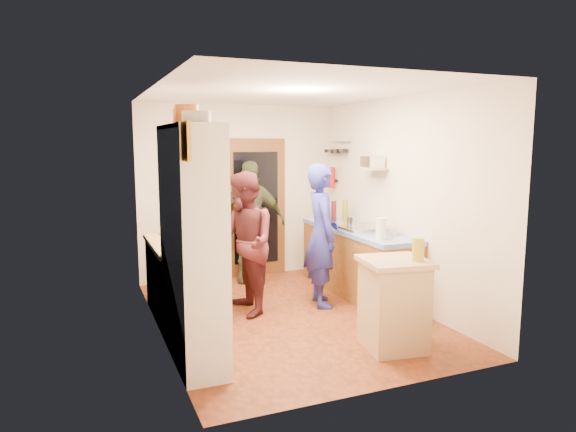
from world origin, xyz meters
TOP-DOWN VIEW (x-y plane):
  - floor at (0.00, 0.00)m, footprint 3.00×4.00m
  - ceiling at (0.00, 0.00)m, footprint 3.00×4.00m
  - wall_back at (0.00, 2.01)m, footprint 3.00×0.02m
  - wall_front at (0.00, -2.01)m, footprint 3.00×0.02m
  - wall_left at (-1.51, 0.00)m, footprint 0.02×4.00m
  - wall_right at (1.51, 0.00)m, footprint 0.02×4.00m
  - door_frame at (0.25, 1.97)m, footprint 0.95×0.06m
  - door_glass at (0.25, 1.94)m, footprint 0.70×0.02m
  - hutch_body at (-1.30, -0.80)m, footprint 0.40×1.20m
  - hutch_top_shelf at (-1.30, -0.80)m, footprint 0.40×1.14m
  - plate_stack at (-1.30, -1.11)m, footprint 0.24×0.24m
  - orange_pot_a at (-1.30, -0.71)m, footprint 0.22×0.22m
  - orange_pot_b at (-1.30, -0.48)m, footprint 0.17×0.17m
  - left_counter_base at (-1.20, 0.45)m, footprint 0.60×1.40m
  - left_counter_top at (-1.20, 0.45)m, footprint 0.64×1.44m
  - toaster at (-1.15, 0.03)m, footprint 0.23×0.16m
  - kettle at (-1.25, 0.24)m, footprint 0.17×0.17m
  - orange_bowl at (-1.12, 0.58)m, footprint 0.23×0.23m
  - chopping_board at (-1.18, 1.01)m, footprint 0.33×0.26m
  - right_counter_base at (1.20, 0.50)m, footprint 0.60×2.20m
  - right_counter_top at (1.20, 0.50)m, footprint 0.62×2.22m
  - hob at (1.20, 0.42)m, footprint 0.55×0.58m
  - pot_on_hob at (1.15, 0.53)m, footprint 0.18×0.18m
  - bottle_a at (1.05, 1.14)m, footprint 0.08×0.08m
  - bottle_b at (1.18, 1.16)m, footprint 0.09×0.09m
  - bottle_c at (1.31, 1.06)m, footprint 0.10×0.10m
  - paper_towel at (1.05, -0.30)m, footprint 0.14×0.14m
  - mixing_bowl at (1.30, -0.07)m, footprint 0.25×0.25m
  - island_base at (0.59, -1.28)m, footprint 0.63×0.63m
  - island_top at (0.59, -1.28)m, footprint 0.70×0.70m
  - cutting_board at (0.55, -1.22)m, footprint 0.39×0.33m
  - oil_jar at (0.75, -1.43)m, footprint 0.13×0.13m
  - pan_rail at (1.46, 1.52)m, footprint 0.02×0.65m
  - pan_hang_a at (1.40, 1.35)m, footprint 0.18×0.18m
  - pan_hang_b at (1.40, 1.55)m, footprint 0.16×0.16m
  - pan_hang_c at (1.40, 1.75)m, footprint 0.17×0.17m
  - wall_shelf at (1.37, 0.45)m, footprint 0.26×0.42m
  - radio at (1.37, 0.45)m, footprint 0.25×0.32m
  - ext_bracket at (1.47, 1.70)m, footprint 0.06×0.10m
  - fire_extinguisher at (1.41, 1.70)m, footprint 0.11×0.11m
  - picture_frame at (-1.48, -1.55)m, footprint 0.03×0.25m
  - person_hob at (0.57, 0.22)m, footprint 0.54×0.72m
  - person_left at (-0.43, 0.32)m, footprint 0.67×0.85m
  - person_back at (0.06, 1.65)m, footprint 1.13×0.73m

SIDE VIEW (x-z plane):
  - floor at x=0.00m, z-range -0.02..0.00m
  - right_counter_base at x=1.20m, z-range 0.00..0.84m
  - left_counter_base at x=-1.20m, z-range 0.00..0.85m
  - island_base at x=0.59m, z-range 0.00..0.86m
  - person_left at x=-0.43m, z-range 0.00..1.71m
  - right_counter_top at x=1.20m, z-range 0.84..0.90m
  - left_counter_top at x=-1.20m, z-range 0.85..0.90m
  - island_top at x=0.59m, z-range 0.86..0.91m
  - person_back at x=0.06m, z-range 0.00..1.78m
  - person_hob at x=0.57m, z-range 0.00..1.79m
  - cutting_board at x=0.55m, z-range 0.89..0.91m
  - chopping_board at x=-1.18m, z-range 0.90..0.92m
  - hob at x=1.20m, z-range 0.90..0.94m
  - orange_bowl at x=-1.12m, z-range 0.90..0.98m
  - mixing_bowl at x=1.30m, z-range 0.90..0.99m
  - toaster at x=-1.15m, z-range 0.90..1.07m
  - kettle at x=-1.25m, z-range 0.90..1.08m
  - pot_on_hob at x=1.15m, z-range 0.94..1.06m
  - oil_jar at x=0.75m, z-range 0.91..1.14m
  - paper_towel at x=1.05m, z-range 0.90..1.16m
  - bottle_a at x=1.05m, z-range 0.90..1.17m
  - bottle_b at x=1.18m, z-range 0.90..1.20m
  - door_frame at x=0.25m, z-range 0.00..2.10m
  - door_glass at x=0.25m, z-range 0.20..1.90m
  - bottle_c at x=1.31m, z-range 0.90..1.22m
  - hutch_body at x=-1.30m, z-range 0.00..2.20m
  - wall_back at x=0.00m, z-range 0.00..2.60m
  - wall_front at x=0.00m, z-range 0.00..2.60m
  - wall_left at x=-1.51m, z-range 0.00..2.60m
  - wall_right at x=1.51m, z-range 0.00..2.60m
  - ext_bracket at x=1.47m, z-range 1.43..1.47m
  - fire_extinguisher at x=1.41m, z-range 1.34..1.66m
  - wall_shelf at x=1.37m, z-range 1.69..1.71m
  - radio at x=1.37m, z-range 1.72..1.86m
  - pan_hang_b at x=1.40m, z-range 1.88..1.92m
  - pan_hang_c at x=1.40m, z-range 1.89..1.93m
  - pan_hang_a at x=1.40m, z-range 1.90..1.94m
  - pan_rail at x=1.46m, z-range 2.04..2.06m
  - picture_frame at x=-1.48m, z-range 1.90..2.20m
  - hutch_top_shelf at x=-1.30m, z-range 2.16..2.20m
  - plate_stack at x=-1.30m, z-range 2.20..2.30m
  - orange_pot_b at x=-1.30m, z-range 2.20..2.35m
  - orange_pot_a at x=-1.30m, z-range 2.20..2.38m
  - ceiling at x=0.00m, z-range 2.60..2.62m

